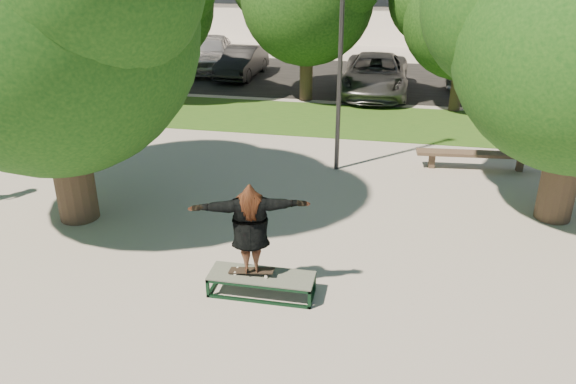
% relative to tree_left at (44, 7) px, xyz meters
% --- Properties ---
extents(ground, '(120.00, 120.00, 0.00)m').
position_rel_tree_left_xyz_m(ground, '(4.29, -1.09, -4.42)').
color(ground, '#9B958F').
rests_on(ground, ground).
extents(grass_strip, '(30.00, 4.00, 0.02)m').
position_rel_tree_left_xyz_m(grass_strip, '(5.29, 8.41, -4.41)').
color(grass_strip, '#244F16').
rests_on(grass_strip, ground).
extents(asphalt_strip, '(40.00, 8.00, 0.01)m').
position_rel_tree_left_xyz_m(asphalt_strip, '(4.29, 14.91, -4.42)').
color(asphalt_strip, black).
rests_on(asphalt_strip, ground).
extents(tree_left, '(6.96, 5.95, 7.12)m').
position_rel_tree_left_xyz_m(tree_left, '(0.00, 0.00, 0.00)').
color(tree_left, '#38281E').
rests_on(tree_left, ground).
extents(bg_tree_right, '(5.04, 4.31, 5.43)m').
position_rel_tree_left_xyz_m(bg_tree_right, '(8.73, 10.47, -0.93)').
color(bg_tree_right, '#38281E').
rests_on(bg_tree_right, ground).
extents(lamppost, '(0.25, 0.15, 6.11)m').
position_rel_tree_left_xyz_m(lamppost, '(5.29, 3.91, -1.27)').
color(lamppost, '#2D2D30').
rests_on(lamppost, ground).
extents(grind_box, '(1.80, 0.60, 0.38)m').
position_rel_tree_left_xyz_m(grind_box, '(4.71, -2.18, -4.23)').
color(grind_box, black).
rests_on(grind_box, ground).
extents(skater_rig, '(2.04, 1.06, 1.68)m').
position_rel_tree_left_xyz_m(skater_rig, '(4.54, -2.18, -3.17)').
color(skater_rig, white).
rests_on(skater_rig, grind_box).
extents(bench, '(3.15, 0.68, 0.48)m').
position_rel_tree_left_xyz_m(bench, '(8.93, 4.59, -4.02)').
color(bench, '#4D3C2E').
rests_on(bench, ground).
extents(car_silver_a, '(2.87, 5.12, 1.64)m').
position_rel_tree_left_xyz_m(car_silver_a, '(-2.03, 15.41, -3.60)').
color(car_silver_a, '#B9B8BE').
rests_on(car_silver_a, asphalt_strip).
extents(car_dark, '(1.61, 4.08, 1.32)m').
position_rel_tree_left_xyz_m(car_dark, '(-0.18, 14.29, -3.76)').
color(car_dark, black).
rests_on(car_dark, asphalt_strip).
extents(car_grey, '(2.57, 5.49, 1.52)m').
position_rel_tree_left_xyz_m(car_grey, '(5.82, 12.41, -3.66)').
color(car_grey, '#5E5F63').
rests_on(car_grey, asphalt_strip).
extents(car_silver_b, '(2.48, 5.56, 1.58)m').
position_rel_tree_left_xyz_m(car_silver_b, '(9.84, 15.41, -3.63)').
color(car_silver_b, silver).
rests_on(car_silver_b, asphalt_strip).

